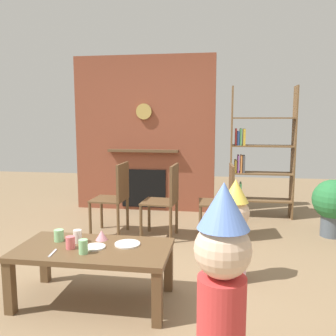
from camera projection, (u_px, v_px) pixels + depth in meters
name	position (u px, v px, depth m)	size (l,w,h in m)	color
ground_plane	(144.00, 285.00, 3.09)	(12.00, 12.00, 0.00)	#846B4C
brick_fireplace_feature	(145.00, 135.00, 5.55)	(2.20, 0.28, 2.40)	brown
bookshelf	(256.00, 158.00, 5.15)	(0.90, 0.28, 1.90)	brown
coffee_table	(94.00, 255.00, 2.77)	(1.20, 0.62, 0.45)	brown
paper_cup_near_left	(70.00, 243.00, 2.72)	(0.07, 0.07, 0.10)	#E5666B
paper_cup_near_right	(78.00, 236.00, 2.86)	(0.07, 0.07, 0.10)	silver
paper_cup_center	(59.00, 235.00, 2.89)	(0.08, 0.08, 0.10)	#8CD18C
paper_cup_far_left	(83.00, 247.00, 2.62)	(0.07, 0.07, 0.11)	#8CD18C
paper_plate_front	(127.00, 244.00, 2.81)	(0.20, 0.20, 0.01)	white
paper_plate_rear	(95.00, 247.00, 2.75)	(0.16, 0.16, 0.01)	white
birthday_cake_slice	(102.00, 235.00, 2.92)	(0.10, 0.10, 0.08)	pink
table_fork	(53.00, 253.00, 2.63)	(0.15, 0.02, 0.01)	silver
child_with_cone_hat	(222.00, 279.00, 1.89)	(0.31, 0.31, 1.12)	#D13838
child_in_pink	(235.00, 228.00, 3.12)	(0.26, 0.26, 0.92)	#EAB2C6
dining_chair_left	(116.00, 194.00, 4.40)	(0.42, 0.42, 0.90)	brown
dining_chair_middle	(167.00, 197.00, 4.26)	(0.43, 0.43, 0.90)	brown
dining_chair_right	(223.00, 197.00, 4.24)	(0.42, 0.42, 0.90)	brown
potted_plant_tall	(333.00, 203.00, 4.31)	(0.49, 0.49, 0.71)	#4C5660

